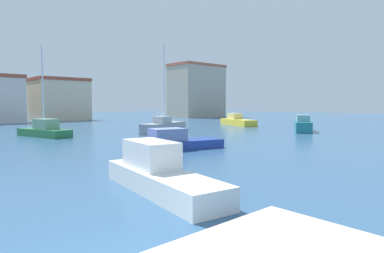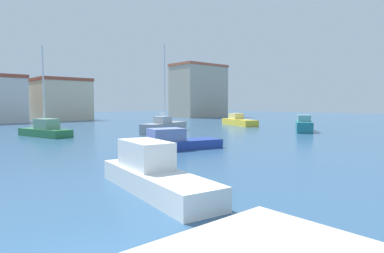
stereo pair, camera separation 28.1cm
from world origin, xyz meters
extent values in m
plane|color=#2D5175|center=(15.00, 20.00, 0.00)|extent=(160.00, 160.00, 0.00)
cube|color=gray|center=(16.32, 20.36, 0.46)|extent=(6.36, 4.08, 0.93)
cube|color=#ADB0B5|center=(16.01, 20.22, 1.23)|extent=(2.08, 1.68, 0.61)
cylinder|color=silver|center=(16.32, 20.36, 4.58)|extent=(0.12, 0.12, 7.30)
cylinder|color=silver|center=(15.30, 19.89, 1.83)|extent=(2.03, 1.00, 0.08)
cube|color=#28703D|center=(6.65, 23.91, 0.31)|extent=(2.93, 5.62, 0.62)
cube|color=gray|center=(6.73, 23.61, 1.05)|extent=(1.69, 2.07, 0.84)
cylinder|color=silver|center=(6.65, 23.91, 4.03)|extent=(0.12, 0.12, 6.81)
cube|color=#233D93|center=(10.06, 10.74, 0.27)|extent=(5.79, 2.89, 0.54)
cube|color=#6E7DB1|center=(9.46, 10.87, 0.90)|extent=(2.20, 1.80, 0.72)
cube|color=#1E707A|center=(27.12, 12.32, 0.50)|extent=(5.01, 3.93, 1.00)
cube|color=#6B9CA2|center=(26.94, 12.21, 1.31)|extent=(2.25, 2.01, 0.62)
cube|color=white|center=(3.76, 3.71, 0.32)|extent=(2.15, 5.60, 0.65)
cube|color=silver|center=(3.86, 4.43, 1.08)|extent=(1.37, 2.22, 0.86)
cube|color=gold|center=(29.57, 22.63, 0.38)|extent=(4.18, 6.86, 0.76)
cube|color=#DFCD77|center=(29.92, 23.48, 1.13)|extent=(1.88, 2.28, 0.73)
cube|color=beige|center=(17.47, 51.64, 3.18)|extent=(7.90, 9.39, 6.36)
cube|color=#9E4733|center=(17.47, 51.64, 6.61)|extent=(8.06, 9.58, 0.50)
cube|color=#B2A893|center=(43.44, 45.52, 5.10)|extent=(10.44, 6.76, 10.20)
cube|color=#B25B42|center=(43.44, 45.52, 10.45)|extent=(10.65, 6.90, 0.50)
camera|label=1|loc=(-2.04, -4.18, 2.68)|focal=30.55mm
camera|label=2|loc=(-1.83, -4.37, 2.68)|focal=30.55mm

